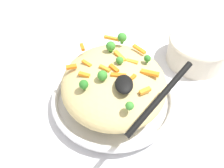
# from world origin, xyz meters

# --- Properties ---
(ground_plane) EXTENTS (2.40, 2.40, 0.00)m
(ground_plane) POSITION_xyz_m (0.00, 0.00, 0.00)
(ground_plane) COLOR silver
(serving_bowl) EXTENTS (0.33, 0.33, 0.04)m
(serving_bowl) POSITION_xyz_m (0.00, 0.00, 0.02)
(serving_bowl) COLOR silver
(serving_bowl) RESTS_ON ground_plane
(pasta_mound) EXTENTS (0.28, 0.26, 0.10)m
(pasta_mound) POSITION_xyz_m (0.00, 0.00, 0.08)
(pasta_mound) COLOR #D1BA7A
(pasta_mound) RESTS_ON serving_bowl
(carrot_piece_0) EXTENTS (0.01, 0.04, 0.01)m
(carrot_piece_0) POSITION_xyz_m (0.02, 0.01, 0.13)
(carrot_piece_0) COLOR orange
(carrot_piece_0) RESTS_ON pasta_mound
(carrot_piece_1) EXTENTS (0.03, 0.02, 0.01)m
(carrot_piece_1) POSITION_xyz_m (-0.00, -0.00, 0.13)
(carrot_piece_1) COLOR orange
(carrot_piece_1) RESTS_ON pasta_mound
(carrot_piece_2) EXTENTS (0.03, 0.02, 0.01)m
(carrot_piece_2) POSITION_xyz_m (-0.09, -0.08, 0.12)
(carrot_piece_2) COLOR orange
(carrot_piece_2) RESTS_ON pasta_mound
(carrot_piece_3) EXTENTS (0.02, 0.03, 0.01)m
(carrot_piece_3) POSITION_xyz_m (-0.02, -0.07, 0.12)
(carrot_piece_3) COLOR orange
(carrot_piece_3) RESTS_ON pasta_mound
(carrot_piece_4) EXTENTS (0.02, 0.03, 0.01)m
(carrot_piece_4) POSITION_xyz_m (-0.00, -0.02, 0.13)
(carrot_piece_4) COLOR orange
(carrot_piece_4) RESTS_ON pasta_mound
(carrot_piece_5) EXTENTS (0.03, 0.02, 0.01)m
(carrot_piece_5) POSITION_xyz_m (0.03, 0.04, 0.13)
(carrot_piece_5) COLOR orange
(carrot_piece_5) RESTS_ON pasta_mound
(carrot_piece_6) EXTENTS (0.04, 0.03, 0.01)m
(carrot_piece_6) POSITION_xyz_m (-0.08, 0.06, 0.12)
(carrot_piece_6) COLOR orange
(carrot_piece_6) RESTS_ON pasta_mound
(carrot_piece_7) EXTENTS (0.02, 0.03, 0.01)m
(carrot_piece_7) POSITION_xyz_m (-0.03, 0.04, 0.12)
(carrot_piece_7) COLOR orange
(carrot_piece_7) RESTS_ON pasta_mound
(carrot_piece_8) EXTENTS (0.02, 0.04, 0.01)m
(carrot_piece_8) POSITION_xyz_m (-0.12, -0.01, 0.12)
(carrot_piece_8) COLOR orange
(carrot_piece_8) RESTS_ON pasta_mound
(carrot_piece_9) EXTENTS (0.02, 0.03, 0.01)m
(carrot_piece_9) POSITION_xyz_m (0.06, 0.07, 0.12)
(carrot_piece_9) COLOR orange
(carrot_piece_9) RESTS_ON pasta_mound
(carrot_piece_10) EXTENTS (0.04, 0.03, 0.01)m
(carrot_piece_10) POSITION_xyz_m (-0.05, 0.01, 0.13)
(carrot_piece_10) COLOR orange
(carrot_piece_10) RESTS_ON pasta_mound
(carrot_piece_11) EXTENTS (0.02, 0.03, 0.01)m
(carrot_piece_11) POSITION_xyz_m (-0.01, -0.10, 0.12)
(carrot_piece_11) COLOR orange
(carrot_piece_11) RESTS_ON pasta_mound
(carrot_piece_12) EXTENTS (0.02, 0.04, 0.01)m
(carrot_piece_12) POSITION_xyz_m (0.01, 0.08, 0.12)
(carrot_piece_12) COLOR orange
(carrot_piece_12) RESTS_ON pasta_mound
(carrot_piece_13) EXTENTS (0.02, 0.03, 0.01)m
(carrot_piece_13) POSITION_xyz_m (0.02, -0.07, 0.12)
(carrot_piece_13) COLOR orange
(carrot_piece_13) RESTS_ON pasta_mound
(broccoli_floret_0) EXTENTS (0.02, 0.02, 0.02)m
(broccoli_floret_0) POSITION_xyz_m (-0.02, 0.01, 0.14)
(broccoli_floret_0) COLOR #377928
(broccoli_floret_0) RESTS_ON pasta_mound
(broccoli_floret_1) EXTENTS (0.02, 0.02, 0.02)m
(broccoli_floret_1) POSITION_xyz_m (0.05, -0.07, 0.13)
(broccoli_floret_1) COLOR #296820
(broccoli_floret_1) RESTS_ON pasta_mound
(broccoli_floret_2) EXTENTS (0.02, 0.02, 0.03)m
(broccoli_floret_2) POSITION_xyz_m (-0.11, 0.02, 0.14)
(broccoli_floret_2) COLOR #377928
(broccoli_floret_2) RESTS_ON pasta_mound
(broccoli_floret_3) EXTENTS (0.02, 0.02, 0.03)m
(broccoli_floret_3) POSITION_xyz_m (-0.07, -0.01, 0.14)
(broccoli_floret_3) COLOR #377928
(broccoli_floret_3) RESTS_ON pasta_mound
(broccoli_floret_4) EXTENTS (0.02, 0.02, 0.02)m
(broccoli_floret_4) POSITION_xyz_m (-0.03, 0.08, 0.13)
(broccoli_floret_4) COLOR #296820
(broccoli_floret_4) RESTS_ON pasta_mound
(broccoli_floret_5) EXTENTS (0.02, 0.02, 0.03)m
(broccoli_floret_5) POSITION_xyz_m (0.03, -0.03, 0.14)
(broccoli_floret_5) COLOR #377928
(broccoli_floret_5) RESTS_ON pasta_mound
(broccoli_floret_6) EXTENTS (0.02, 0.02, 0.02)m
(broccoli_floret_6) POSITION_xyz_m (0.11, 0.03, 0.13)
(broccoli_floret_6) COLOR #377928
(broccoli_floret_6) RESTS_ON pasta_mound
(serving_spoon) EXTENTS (0.16, 0.15, 0.07)m
(serving_spoon) POSITION_xyz_m (0.08, 0.05, 0.15)
(serving_spoon) COLOR black
(serving_spoon) RESTS_ON pasta_mound
(companion_bowl) EXTENTS (0.18, 0.18, 0.08)m
(companion_bowl) POSITION_xyz_m (-0.17, 0.25, 0.05)
(companion_bowl) COLOR beige
(companion_bowl) RESTS_ON ground_plane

